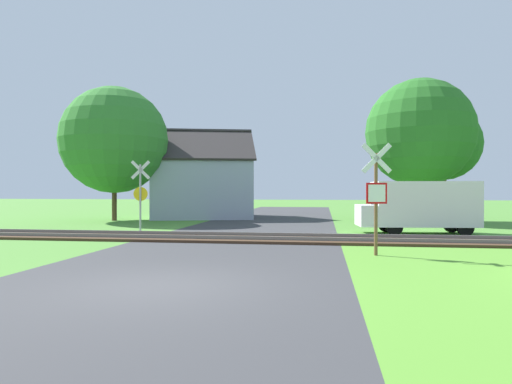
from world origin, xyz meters
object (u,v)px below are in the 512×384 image
Objects in this scene: tree_left at (114,140)px; tree_far at (444,144)px; crossing_sign_far at (140,191)px; mail_truck at (420,205)px; house at (203,187)px; stop_sign_near at (376,193)px; tree_right at (420,133)px.

tree_far is at bearing 6.68° from tree_left.
crossing_sign_far reaches higher than mail_truck.
stop_sign_near is at bearing -75.02° from house.
mail_truck is at bearing -10.35° from crossing_sign_far.
tree_left is at bearing -175.23° from tree_right.
tree_right reaches higher than house.
tree_left is at bearing -153.25° from house.
stop_sign_near is 0.39× the size of tree_left.
tree_far is at bearing -121.10° from stop_sign_near.
house is 14.39m from tree_right.
tree_right is 1.22× the size of tree_far.
crossing_sign_far is at bearing -56.08° from tree_left.
tree_left is 0.98× the size of tree_right.
tree_right is 1.82m from tree_far.
tree_right is (4.13, 14.56, 3.46)m from stop_sign_near.
house is 15.92m from mail_truck.
house is at bearing 76.94° from crossing_sign_far.
stop_sign_near is 0.38× the size of tree_right.
stop_sign_near is 15.52m from tree_right.
crossing_sign_far is 0.39× the size of tree_left.
stop_sign_near is 11.70m from crossing_sign_far.
tree_far is 9.60m from mail_truck.
tree_left reaches higher than mail_truck.
tree_left reaches higher than stop_sign_near.
crossing_sign_far is 16.46m from tree_right.
tree_left reaches higher than tree_far.
tree_far is at bearing 17.38° from crossing_sign_far.
crossing_sign_far is at bearing -149.70° from tree_right.
tree_left reaches higher than house.
tree_far is at bearing -20.88° from house.
mail_truck is (2.59, 6.93, -0.55)m from stop_sign_near.
crossing_sign_far is 0.64× the size of mail_truck.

